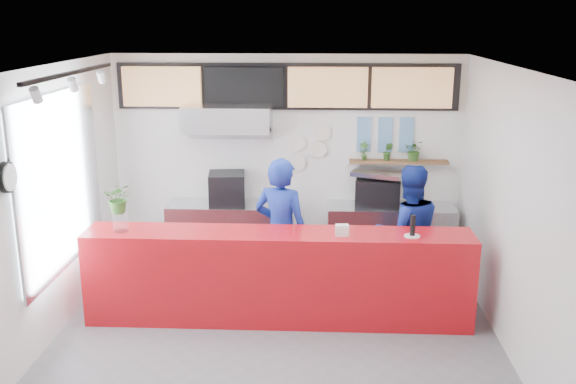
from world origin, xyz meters
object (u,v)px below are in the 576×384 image
at_px(panini_oven, 227,188).
at_px(staff_center, 281,232).
at_px(staff_right, 408,234).
at_px(service_counter, 278,276).
at_px(espresso_machine, 378,192).
at_px(pepper_mill, 413,225).

relative_size(panini_oven, staff_center, 0.27).
height_order(staff_center, staff_right, staff_center).
bearing_deg(service_counter, staff_right, 21.76).
xyz_separation_m(service_counter, espresso_machine, (1.30, 1.80, 0.55)).
bearing_deg(espresso_machine, service_counter, -118.96).
height_order(panini_oven, pepper_mill, same).
bearing_deg(staff_center, service_counter, 109.09).
xyz_separation_m(service_counter, staff_right, (1.58, 0.63, 0.33)).
distance_m(service_counter, espresso_machine, 2.29).
height_order(panini_oven, espresso_machine, panini_oven).
bearing_deg(service_counter, panini_oven, 115.15).
bearing_deg(service_counter, espresso_machine, 54.11).
distance_m(service_counter, staff_right, 1.73).
height_order(service_counter, staff_center, staff_center).
bearing_deg(pepper_mill, panini_oven, 141.57).
relative_size(panini_oven, espresso_machine, 0.81).
bearing_deg(pepper_mill, service_counter, 177.01).
relative_size(espresso_machine, pepper_mill, 2.59).
height_order(espresso_machine, staff_right, staff_right).
bearing_deg(staff_center, panini_oven, -37.66).
relative_size(staff_right, pepper_mill, 7.41).
relative_size(service_counter, espresso_machine, 7.28).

